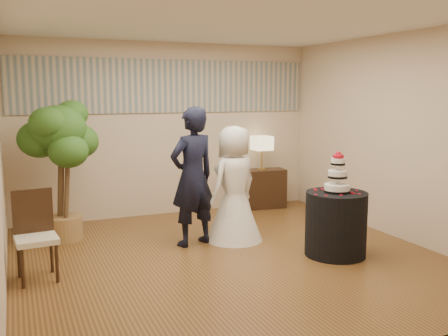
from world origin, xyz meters
name	(u,v)px	position (x,y,z in m)	size (l,w,h in m)	color
floor	(229,258)	(0.00, 0.00, 0.00)	(5.00, 5.00, 0.00)	brown
ceiling	(230,21)	(0.00, 0.00, 2.80)	(5.00, 5.00, 0.00)	white
wall_back	(168,129)	(0.00, 2.50, 1.40)	(5.00, 0.06, 2.80)	beige
wall_front	(368,177)	(0.00, -2.50, 1.40)	(5.00, 0.06, 2.80)	beige
wall_right	(396,137)	(2.50, 0.00, 1.40)	(0.06, 5.00, 2.80)	beige
mural_border	(168,86)	(0.00, 2.48, 2.10)	(4.90, 0.02, 0.85)	gray
groom	(193,177)	(-0.22, 0.69, 0.91)	(0.67, 0.44, 1.82)	black
bride	(234,184)	(0.37, 0.67, 0.78)	(0.77, 0.77, 1.57)	white
cake_table	(336,224)	(1.26, -0.41, 0.40)	(0.75, 0.75, 0.79)	black
wedding_cake	(338,172)	(1.26, -0.41, 1.05)	(0.32, 0.32, 0.50)	white
console	(261,189)	(1.59, 2.24, 0.34)	(0.81, 0.36, 0.68)	black
table_lamp	(262,153)	(1.59, 2.24, 0.97)	(0.30, 0.30, 0.58)	#D1C28A
ficus_tree	(60,170)	(-1.79, 1.58, 0.97)	(0.92, 0.92, 1.94)	#305E1D
side_chair	(36,237)	(-2.18, 0.14, 0.48)	(0.44, 0.46, 0.96)	black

